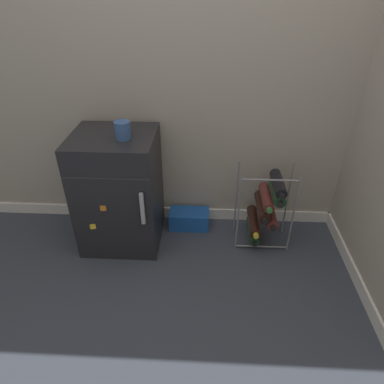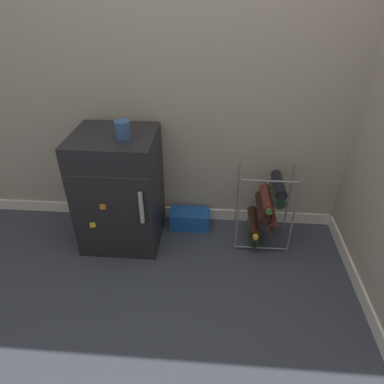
{
  "view_description": "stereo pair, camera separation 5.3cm",
  "coord_description": "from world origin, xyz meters",
  "px_view_note": "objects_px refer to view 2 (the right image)",
  "views": [
    {
      "loc": [
        0.08,
        -1.57,
        1.65
      ],
      "look_at": [
        -0.02,
        0.38,
        0.41
      ],
      "focal_mm": 32.0,
      "sensor_mm": 36.0,
      "label": 1
    },
    {
      "loc": [
        0.13,
        -1.56,
        1.65
      ],
      "look_at": [
        -0.02,
        0.38,
        0.41
      ],
      "focal_mm": 32.0,
      "sensor_mm": 36.0,
      "label": 2
    }
  ],
  "objects_px": {
    "mini_fridge": "(120,190)",
    "soda_box": "(190,219)",
    "fridge_top_cup": "(123,130)",
    "wine_rack": "(266,208)"
  },
  "relations": [
    {
      "from": "soda_box",
      "to": "wine_rack",
      "type": "bearing_deg",
      "value": -14.25
    },
    {
      "from": "soda_box",
      "to": "mini_fridge",
      "type": "bearing_deg",
      "value": -161.58
    },
    {
      "from": "mini_fridge",
      "to": "wine_rack",
      "type": "xyz_separation_m",
      "value": [
        1.0,
        0.02,
        -0.11
      ]
    },
    {
      "from": "mini_fridge",
      "to": "fridge_top_cup",
      "type": "relative_size",
      "value": 7.48
    },
    {
      "from": "wine_rack",
      "to": "soda_box",
      "type": "relative_size",
      "value": 1.97
    },
    {
      "from": "fridge_top_cup",
      "to": "wine_rack",
      "type": "bearing_deg",
      "value": 3.93
    },
    {
      "from": "mini_fridge",
      "to": "soda_box",
      "type": "xyz_separation_m",
      "value": [
        0.47,
        0.16,
        -0.34
      ]
    },
    {
      "from": "mini_fridge",
      "to": "fridge_top_cup",
      "type": "xyz_separation_m",
      "value": [
        0.08,
        -0.04,
        0.46
      ]
    },
    {
      "from": "wine_rack",
      "to": "fridge_top_cup",
      "type": "bearing_deg",
      "value": -176.07
    },
    {
      "from": "wine_rack",
      "to": "soda_box",
      "type": "height_order",
      "value": "wine_rack"
    }
  ]
}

